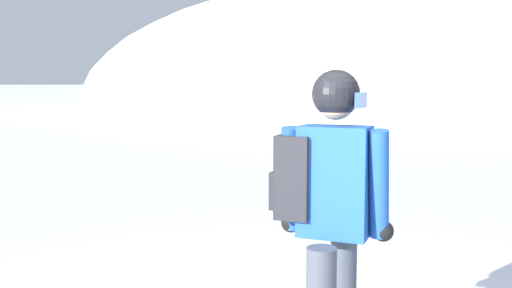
{
  "coord_description": "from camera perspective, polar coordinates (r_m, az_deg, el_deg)",
  "views": [
    {
      "loc": [
        -0.59,
        -2.24,
        1.67
      ],
      "look_at": [
        0.06,
        3.76,
        1.0
      ],
      "focal_mm": 41.84,
      "sensor_mm": 36.0,
      "label": 1
    }
  ],
  "objects": [
    {
      "name": "ridge_peak_main",
      "position": [
        38.42,
        12.25,
        3.71
      ],
      "size": [
        37.2,
        33.48,
        15.11
      ],
      "color": "white",
      "rests_on": "ground"
    },
    {
      "name": "snowboarder_main",
      "position": [
        3.19,
        6.93,
        -7.35
      ],
      "size": [
        1.0,
        1.66,
        1.71
      ],
      "color": "#23B7A3",
      "rests_on": "ground"
    },
    {
      "name": "rock_dark",
      "position": [
        9.59,
        7.35,
        -3.74
      ],
      "size": [
        0.54,
        0.46,
        0.38
      ],
      "color": "#282628",
      "rests_on": "ground"
    }
  ]
}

